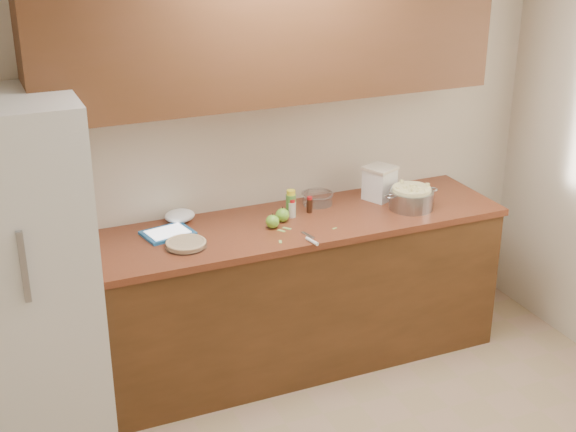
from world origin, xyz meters
name	(u,v)px	position (x,y,z in m)	size (l,w,h in m)	color
room_shell	(427,268)	(0.00, 0.00, 1.30)	(3.60, 3.60, 3.60)	tan
counter_run	(282,294)	(0.00, 1.48, 0.46)	(2.64, 0.68, 0.92)	#553118
upper_cabinets	(270,36)	(0.00, 1.63, 1.95)	(2.60, 0.34, 0.70)	#502C18
fridge	(20,273)	(-1.44, 1.44, 0.90)	(0.70, 0.70, 1.80)	silver
pie	(186,244)	(-0.60, 1.37, 0.94)	(0.22, 0.22, 0.04)	silver
colander	(411,198)	(0.79, 1.38, 0.98)	(0.35, 0.26, 0.13)	gray
flour_canister	(380,183)	(0.69, 1.59, 1.03)	(0.22, 0.22, 0.21)	white
tablet	(168,233)	(-0.64, 1.57, 0.93)	(0.30, 0.25, 0.02)	#20609C
paring_knife	(311,240)	(0.04, 1.17, 0.93)	(0.06, 0.21, 0.02)	gray
lemon_bottle	(291,204)	(0.09, 1.55, 1.00)	(0.06, 0.06, 0.16)	#4C8C38
cinnamon_shaker	(292,208)	(0.09, 1.54, 0.97)	(0.05, 0.05, 0.11)	beige
vanilla_bottle	(310,205)	(0.21, 1.56, 0.97)	(0.03, 0.03, 0.10)	black
mixing_bowl	(317,198)	(0.31, 1.66, 0.96)	(0.19, 0.19, 0.07)	silver
paper_towel	(180,216)	(-0.53, 1.73, 0.96)	(0.17, 0.14, 0.07)	white
apple_left	(272,222)	(-0.08, 1.43, 0.96)	(0.08, 0.08, 0.09)	#6CAE2D
apple_center	(282,215)	(0.01, 1.50, 0.96)	(0.08, 0.08, 0.09)	#6CAE2D
peel_a	(280,242)	(-0.11, 1.24, 0.92)	(0.04, 0.02, 0.00)	#9BBE5C
peel_b	(287,228)	(-0.01, 1.39, 0.92)	(0.05, 0.02, 0.00)	#9BBE5C
peel_c	(281,231)	(-0.05, 1.37, 0.92)	(0.05, 0.02, 0.00)	#9BBE5C
peel_d	(335,228)	(0.24, 1.29, 0.92)	(0.03, 0.01, 0.00)	#9BBE5C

